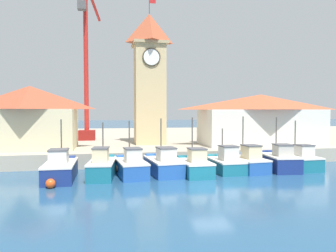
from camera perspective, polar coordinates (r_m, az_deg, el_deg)
The scene contains 16 objects.
ground_plane at distance 21.78m, azimuth 7.59°, elevation -10.46°, with size 300.00×300.00×0.00m, color navy.
quay_wharf at distance 48.83m, azimuth -2.57°, elevation -2.35°, with size 120.00×40.00×1.30m, color #A89E89.
fishing_boat_far_left at distance 24.88m, azimuth -18.23°, elevation -7.06°, with size 2.20×5.14×4.31m.
fishing_boat_left_outer at distance 24.92m, azimuth -11.41°, elevation -6.94°, with size 2.28×4.93×4.05m.
fishing_boat_left_inner at distance 25.08m, azimuth -6.47°, elevation -6.93°, with size 2.48×4.90×4.15m.
fishing_boat_mid_left at distance 25.70m, azimuth -0.83°, elevation -6.70°, with size 2.66×5.13×4.32m.
fishing_boat_center at distance 25.39m, azimuth 4.60°, elevation -6.87°, with size 2.22×4.38×4.42m.
fishing_boat_mid_right at distance 27.10m, azimuth 9.89°, elevation -6.33°, with size 2.30×4.56×3.47m.
fishing_boat_right_inner at distance 27.75m, azimuth 13.51°, elevation -6.09°, with size 2.50×4.70×4.46m.
fishing_boat_right_outer at distance 28.82m, azimuth 18.73°, elevation -5.72°, with size 2.52×4.57×4.38m.
fishing_boat_far_right at distance 30.05m, azimuth 21.80°, elevation -5.54°, with size 2.23×4.34×4.09m.
clock_tower at distance 36.18m, azimuth -3.24°, elevation 8.78°, with size 3.71×3.71×15.73m.
warehouse_left at distance 33.58m, azimuth -22.89°, elevation 1.51°, with size 8.68×5.79×5.98m.
warehouse_right at distance 36.75m, azimuth 15.84°, elevation 1.20°, with size 13.16×5.89×5.38m.
port_crane_near at distance 41.92m, azimuth -14.01°, elevation 7.71°, with size 2.73×7.48×19.51m.
mooring_buoy at distance 22.43m, azimuth -19.78°, elevation -9.40°, with size 0.62×0.62×0.62m, color #E54C19.
Camera 1 is at (-6.55, -20.17, 4.95)m, focal length 35.00 mm.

